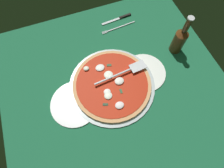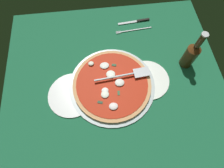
% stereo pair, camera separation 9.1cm
% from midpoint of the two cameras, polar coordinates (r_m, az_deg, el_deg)
% --- Properties ---
extents(ground_plane, '(1.14, 1.14, 0.01)m').
position_cam_midpoint_polar(ground_plane, '(0.92, 3.87, -2.09)').
color(ground_plane, '#1A5B3A').
extents(checker_pattern, '(1.14, 1.14, 0.00)m').
position_cam_midpoint_polar(checker_pattern, '(0.92, 3.89, -1.99)').
color(checker_pattern, silver).
rests_on(checker_pattern, ground_plane).
extents(pizza_pan, '(0.44, 0.44, 0.01)m').
position_cam_midpoint_polar(pizza_pan, '(0.92, 2.80, -0.70)').
color(pizza_pan, '#ACB9BD').
rests_on(pizza_pan, ground_plane).
extents(dinner_plate_left, '(0.24, 0.24, 0.01)m').
position_cam_midpoint_polar(dinner_plate_left, '(0.91, -9.83, -3.73)').
color(dinner_plate_left, silver).
rests_on(dinner_plate_left, ground_plane).
extents(dinner_plate_right, '(0.23, 0.23, 0.01)m').
position_cam_midpoint_polar(dinner_plate_right, '(0.96, 13.75, 1.02)').
color(dinner_plate_right, white).
rests_on(dinner_plate_right, ground_plane).
extents(pizza, '(0.40, 0.40, 0.03)m').
position_cam_midpoint_polar(pizza, '(0.91, 2.80, -0.32)').
color(pizza, tan).
rests_on(pizza, pizza_pan).
extents(pizza_server, '(0.29, 0.06, 0.01)m').
position_cam_midpoint_polar(pizza_server, '(0.91, 6.96, 2.50)').
color(pizza_server, silver).
rests_on(pizza_server, pizza).
extents(place_setting_far, '(0.23, 0.15, 0.01)m').
position_cam_midpoint_polar(place_setting_far, '(1.15, 9.66, 17.49)').
color(place_setting_far, white).
rests_on(place_setting_far, ground_plane).
extents(beer_bottle, '(0.07, 0.07, 0.24)m').
position_cam_midpoint_polar(beer_bottle, '(1.01, 26.17, 8.23)').
color(beer_bottle, '#562F15').
rests_on(beer_bottle, ground_plane).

